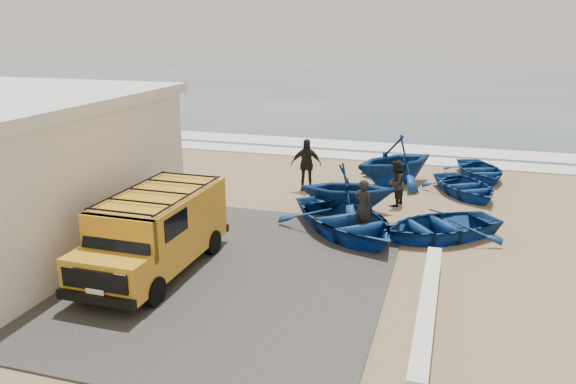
# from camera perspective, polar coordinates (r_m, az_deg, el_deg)

# --- Properties ---
(ground) EXTENTS (160.00, 160.00, 0.00)m
(ground) POSITION_cam_1_polar(r_m,az_deg,el_deg) (16.29, -3.32, -5.49)
(ground) COLOR #8F7853
(slab) EXTENTS (12.00, 10.00, 0.05)m
(slab) POSITION_cam_1_polar(r_m,az_deg,el_deg) (15.42, -12.97, -7.15)
(slab) COLOR #3E3B38
(slab) RESTS_ON ground
(ocean) EXTENTS (180.00, 88.00, 0.01)m
(ocean) POSITION_cam_1_polar(r_m,az_deg,el_deg) (70.60, 12.79, 11.35)
(ocean) COLOR #385166
(ocean) RESTS_ON ground
(surf_line) EXTENTS (180.00, 1.60, 0.06)m
(surf_line) POSITION_cam_1_polar(r_m,az_deg,el_deg) (27.36, 5.35, 3.73)
(surf_line) COLOR white
(surf_line) RESTS_ON ground
(surf_wash) EXTENTS (180.00, 2.20, 0.04)m
(surf_wash) POSITION_cam_1_polar(r_m,az_deg,el_deg) (29.76, 6.34, 4.75)
(surf_wash) COLOR white
(surf_wash) RESTS_ON ground
(parapet) EXTENTS (0.35, 6.00, 0.55)m
(parapet) POSITION_cam_1_polar(r_m,az_deg,el_deg) (12.60, 13.96, -11.64)
(parapet) COLOR silver
(parapet) RESTS_ON ground
(van) EXTENTS (2.04, 4.94, 2.11)m
(van) POSITION_cam_1_polar(r_m,az_deg,el_deg) (14.67, -13.26, -3.74)
(van) COLOR gold
(van) RESTS_ON ground
(boat_near_left) EXTENTS (5.41, 5.54, 0.94)m
(boat_near_left) POSITION_cam_1_polar(r_m,az_deg,el_deg) (17.07, 5.89, -2.81)
(boat_near_left) COLOR navy
(boat_near_left) RESTS_ON ground
(boat_near_right) EXTENTS (4.65, 4.41, 0.78)m
(boat_near_right) POSITION_cam_1_polar(r_m,az_deg,el_deg) (17.31, 15.07, -3.31)
(boat_near_right) COLOR navy
(boat_near_right) RESTS_ON ground
(boat_mid_left) EXTENTS (3.59, 3.24, 1.66)m
(boat_mid_left) POSITION_cam_1_polar(r_m,az_deg,el_deg) (19.07, 6.04, 0.43)
(boat_mid_left) COLOR navy
(boat_mid_left) RESTS_ON ground
(boat_mid_right) EXTENTS (3.83, 4.21, 0.71)m
(boat_mid_right) POSITION_cam_1_polar(r_m,az_deg,el_deg) (21.83, 17.59, 0.53)
(boat_mid_right) COLOR navy
(boat_mid_right) RESTS_ON ground
(boat_far_left) EXTENTS (4.85, 4.89, 1.95)m
(boat_far_left) POSITION_cam_1_polar(r_m,az_deg,el_deg) (22.62, 10.81, 3.21)
(boat_far_left) COLOR navy
(boat_far_left) RESTS_ON ground
(boat_far_right) EXTENTS (3.35, 3.94, 0.69)m
(boat_far_right) POSITION_cam_1_polar(r_m,az_deg,el_deg) (24.50, 18.94, 2.11)
(boat_far_right) COLOR navy
(boat_far_right) RESTS_ON ground
(fisherman_front) EXTENTS (0.75, 0.66, 1.74)m
(fisherman_front) POSITION_cam_1_polar(r_m,az_deg,el_deg) (16.95, 7.65, -1.58)
(fisherman_front) COLOR black
(fisherman_front) RESTS_ON ground
(fisherman_middle) EXTENTS (0.83, 0.94, 1.63)m
(fisherman_middle) POSITION_cam_1_polar(r_m,az_deg,el_deg) (19.91, 10.82, 0.89)
(fisherman_middle) COLOR black
(fisherman_middle) RESTS_ON ground
(fisherman_back) EXTENTS (1.25, 0.79, 1.99)m
(fisherman_back) POSITION_cam_1_polar(r_m,az_deg,el_deg) (21.46, 1.85, 2.82)
(fisherman_back) COLOR black
(fisherman_back) RESTS_ON ground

